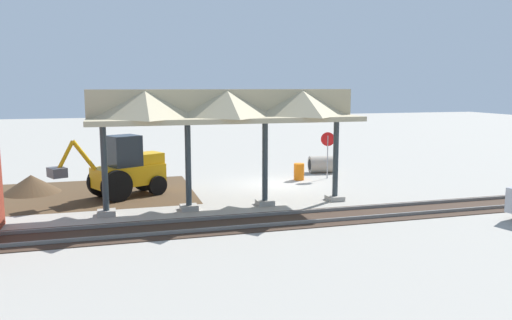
{
  "coord_description": "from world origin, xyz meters",
  "views": [
    {
      "loc": [
        7.8,
        24.06,
        5.02
      ],
      "look_at": [
        1.54,
        1.85,
        1.6
      ],
      "focal_mm": 35.0,
      "sensor_mm": 36.0,
      "label": 1
    }
  ],
  "objects_px": {
    "backhoe": "(126,169)",
    "concrete_pipe": "(322,164)",
    "stop_sign": "(328,145)",
    "traffic_barrel": "(299,172)"
  },
  "relations": [
    {
      "from": "stop_sign",
      "to": "backhoe",
      "type": "relative_size",
      "value": 0.5
    },
    {
      "from": "backhoe",
      "to": "concrete_pipe",
      "type": "distance_m",
      "value": 11.69
    },
    {
      "from": "stop_sign",
      "to": "concrete_pipe",
      "type": "height_order",
      "value": "stop_sign"
    },
    {
      "from": "stop_sign",
      "to": "backhoe",
      "type": "xyz_separation_m",
      "value": [
        10.72,
        1.67,
        -0.58
      ]
    },
    {
      "from": "backhoe",
      "to": "concrete_pipe",
      "type": "bearing_deg",
      "value": -162.85
    },
    {
      "from": "concrete_pipe",
      "to": "stop_sign",
      "type": "bearing_deg",
      "value": 76.44
    },
    {
      "from": "concrete_pipe",
      "to": "traffic_barrel",
      "type": "distance_m",
      "value": 2.73
    },
    {
      "from": "traffic_barrel",
      "to": "stop_sign",
      "type": "bearing_deg",
      "value": -179.85
    },
    {
      "from": "stop_sign",
      "to": "concrete_pipe",
      "type": "bearing_deg",
      "value": -103.56
    },
    {
      "from": "concrete_pipe",
      "to": "traffic_barrel",
      "type": "bearing_deg",
      "value": 40.48
    }
  ]
}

